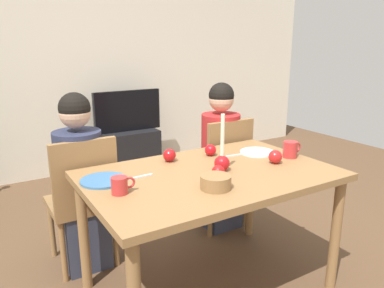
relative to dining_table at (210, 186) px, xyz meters
name	(u,v)px	position (x,y,z in m)	size (l,w,h in m)	color
ground_plane	(209,287)	(0.00, 0.00, -0.67)	(7.68, 7.68, 0.00)	brown
back_wall	(79,58)	(0.00, 2.60, 0.63)	(6.40, 0.10, 2.60)	beige
dining_table	(210,186)	(0.00, 0.00, 0.00)	(1.40, 0.90, 0.75)	olive
chair_left	(83,196)	(-0.57, 0.61, -0.15)	(0.40, 0.40, 0.90)	olive
chair_right	(222,167)	(0.53, 0.61, -0.15)	(0.40, 0.40, 0.90)	olive
person_left_child	(81,186)	(-0.57, 0.64, -0.10)	(0.30, 0.30, 1.17)	#33384C
person_right_child	(220,159)	(0.53, 0.64, -0.10)	(0.30, 0.30, 1.17)	#33384C
tv_stand	(129,151)	(0.42, 2.30, -0.43)	(0.64, 0.40, 0.48)	black
tv	(128,111)	(0.42, 2.30, 0.04)	(0.79, 0.05, 0.46)	black
candle_centerpiece	(222,159)	(0.07, -0.01, 0.15)	(0.09, 0.09, 0.33)	red
plate_left	(104,180)	(-0.56, 0.18, 0.09)	(0.25, 0.25, 0.01)	teal
plate_right	(257,152)	(0.48, 0.15, 0.09)	(0.23, 0.23, 0.01)	silver
mug_left	(120,185)	(-0.55, -0.03, 0.13)	(0.12, 0.08, 0.09)	#B72D2D
mug_right	(291,149)	(0.60, -0.03, 0.14)	(0.14, 0.09, 0.10)	#B72D2D
fork_left	(138,177)	(-0.39, 0.13, 0.09)	(0.18, 0.01, 0.01)	silver
fork_right	(234,155)	(0.31, 0.18, 0.09)	(0.18, 0.01, 0.01)	silver
bowl_walnuts	(216,182)	(-0.11, -0.22, 0.12)	(0.16, 0.16, 0.07)	olive
apple_near_candle	(169,155)	(-0.10, 0.30, 0.12)	(0.08, 0.08, 0.08)	#AD1216
apple_by_left_plate	(210,150)	(0.18, 0.27, 0.12)	(0.07, 0.07, 0.07)	red
apple_by_right_mug	(275,157)	(0.43, -0.07, 0.12)	(0.08, 0.08, 0.08)	red
apple_far_edge	(218,172)	(-0.01, -0.09, 0.12)	(0.07, 0.07, 0.07)	#AE1617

